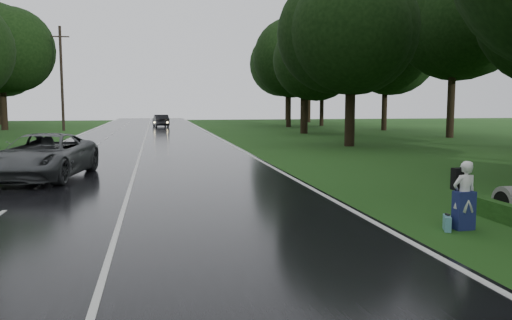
% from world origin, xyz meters
% --- Properties ---
extents(ground, '(160.00, 160.00, 0.00)m').
position_xyz_m(ground, '(0.00, 0.00, 0.00)').
color(ground, '#1D4514').
rests_on(ground, ground).
extents(road, '(12.00, 140.00, 0.04)m').
position_xyz_m(road, '(0.00, 20.00, 0.02)').
color(road, black).
rests_on(road, ground).
extents(lane_center, '(0.12, 140.00, 0.01)m').
position_xyz_m(lane_center, '(0.00, 20.00, 0.04)').
color(lane_center, silver).
rests_on(lane_center, road).
extents(grey_car, '(3.63, 6.28, 1.65)m').
position_xyz_m(grey_car, '(-3.24, 9.23, 0.86)').
color(grey_car, '#494C4E').
rests_on(grey_car, road).
extents(far_car, '(2.01, 4.57, 1.46)m').
position_xyz_m(far_car, '(1.46, 51.74, 0.77)').
color(far_car, black).
rests_on(far_car, road).
extents(hitchhiker, '(0.58, 0.52, 1.53)m').
position_xyz_m(hitchhiker, '(7.54, -0.65, 0.71)').
color(hitchhiker, silver).
rests_on(hitchhiker, ground).
extents(suitcase, '(0.31, 0.47, 0.33)m').
position_xyz_m(suitcase, '(7.14, -0.69, 0.16)').
color(suitcase, teal).
rests_on(suitcase, ground).
extents(utility_pole_far, '(1.80, 0.28, 10.63)m').
position_xyz_m(utility_pole_far, '(-8.50, 45.50, 0.00)').
color(utility_pole_far, black).
rests_on(utility_pole_far, ground).
extents(tree_left_f, '(9.65, 9.65, 15.09)m').
position_xyz_m(tree_left_f, '(-14.94, 48.36, 0.00)').
color(tree_left_f, black).
rests_on(tree_left_f, ground).
extents(tree_right_d, '(8.39, 8.39, 13.12)m').
position_xyz_m(tree_right_d, '(13.40, 21.37, 0.00)').
color(tree_right_d, black).
rests_on(tree_right_d, ground).
extents(tree_right_e, '(7.65, 7.65, 11.96)m').
position_xyz_m(tree_right_e, '(14.55, 36.00, 0.00)').
color(tree_right_e, black).
rests_on(tree_right_e, ground).
extents(tree_right_f, '(8.93, 8.93, 13.96)m').
position_xyz_m(tree_right_f, '(16.47, 49.21, 0.00)').
color(tree_right_f, black).
rests_on(tree_right_f, ground).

